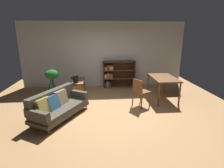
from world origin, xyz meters
name	(u,v)px	position (x,y,z in m)	size (l,w,h in m)	color
ground_plane	(108,112)	(0.00, 0.00, 0.00)	(8.16, 8.16, 0.00)	#A87A4C
back_wall_panel	(104,55)	(0.00, 2.70, 1.35)	(6.80, 0.10, 2.70)	silver
fabric_couch	(57,105)	(-1.42, -0.21, 0.36)	(1.50, 1.87, 0.75)	brown
media_console	(79,88)	(-0.99, 1.54, 0.28)	(0.40, 1.04, 0.58)	brown
open_laptop	(77,79)	(-1.05, 1.60, 0.60)	(0.43, 0.33, 0.09)	#333338
desk_speaker	(76,79)	(-1.05, 1.26, 0.71)	(0.18, 0.18, 0.27)	black
potted_floor_plant	(52,78)	(-1.92, 1.55, 0.69)	(0.49, 0.50, 0.99)	#333338
dining_table	(163,79)	(1.96, 0.89, 0.71)	(0.78, 1.30, 0.80)	brown
dining_chair_near	(140,91)	(1.02, 0.33, 0.52)	(0.57, 0.58, 0.89)	brown
bookshelf	(116,74)	(0.53, 2.51, 0.54)	(1.35, 0.34, 1.12)	#56351E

